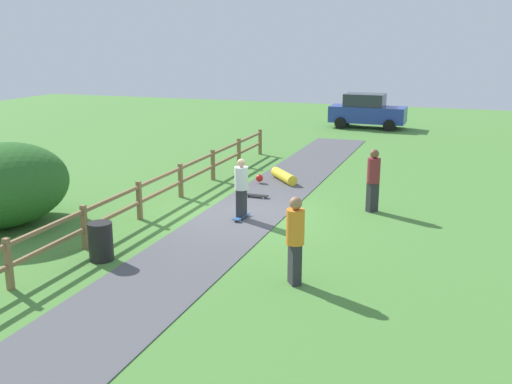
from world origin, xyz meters
TOP-DOWN VIEW (x-y plane):
  - ground_plane at (0.00, 0.00)m, footprint 60.00×60.00m
  - asphalt_path at (0.00, 0.00)m, footprint 2.40×28.00m
  - wooden_fence at (-2.60, 0.00)m, footprint 0.12×18.12m
  - bush_large at (-5.81, -2.93)m, footprint 3.22×3.86m
  - trash_bin at (-1.80, -4.38)m, footprint 0.56×0.56m
  - skater_riding at (0.11, -0.33)m, footprint 0.40×0.81m
  - skater_fallen at (-0.17, 4.39)m, footprint 1.49×1.47m
  - skateboard_loose at (-0.28, 1.99)m, footprint 0.80×0.21m
  - bystander_maroon at (3.45, 1.71)m, footprint 0.54×0.54m
  - bystander_orange at (2.78, -4.20)m, footprint 0.53×0.53m
  - parked_car_blue at (0.47, 18.50)m, footprint 4.22×2.05m

SIDE VIEW (x-z plane):
  - ground_plane at x=0.00m, z-range 0.00..0.00m
  - asphalt_path at x=0.00m, z-range 0.00..0.02m
  - skateboard_loose at x=-0.28m, z-range 0.05..0.13m
  - skater_fallen at x=-0.17m, z-range 0.02..0.38m
  - trash_bin at x=-1.80m, z-range 0.00..0.90m
  - wooden_fence at x=-2.60m, z-range 0.12..1.22m
  - parked_car_blue at x=0.47m, z-range 0.00..1.92m
  - skater_riding at x=0.11m, z-range 0.12..1.85m
  - bystander_maroon at x=3.45m, z-range 0.11..1.97m
  - bystander_orange at x=2.78m, z-range 0.11..1.99m
  - bush_large at x=-5.81m, z-range 0.00..2.26m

